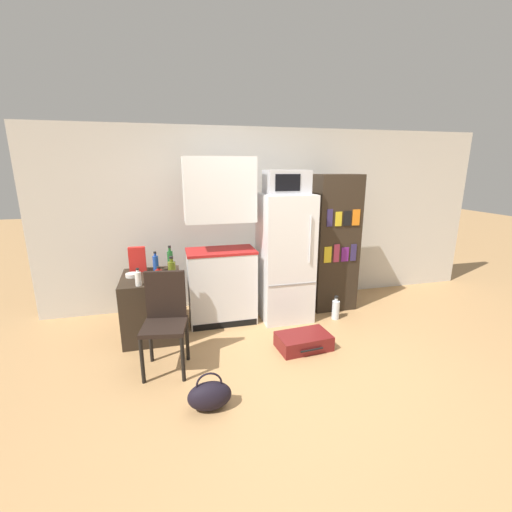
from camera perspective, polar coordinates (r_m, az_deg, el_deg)
The scene contains 18 objects.
ground_plane at distance 3.55m, azimuth 9.90°, elevation -18.49°, with size 24.00×24.00×0.00m, color tan.
wall_back at distance 4.97m, azimuth 3.23°, elevation 6.48°, with size 6.40×0.10×2.44m.
side_table at distance 4.22m, azimuth -16.80°, elevation -7.83°, with size 0.65×0.76×0.71m.
kitchen_hutch at distance 4.21m, azimuth -5.90°, elevation 1.22°, with size 0.84×0.47×2.04m.
refrigerator at distance 4.37m, azimuth 4.83°, elevation -0.27°, with size 0.63×0.63×1.61m.
microwave at distance 4.23m, azimuth 5.12°, elevation 12.20°, with size 0.52×0.36×0.28m.
bookshelf at distance 4.75m, azimuth 13.00°, elevation 2.02°, with size 0.59×0.36×1.83m.
bottle_olive_oil at distance 3.81m, azimuth -13.83°, elevation -2.45°, with size 0.08×0.08×0.28m.
bottle_green_tall at distance 4.16m, azimuth -14.09°, elevation -0.79°, with size 0.07×0.07×0.32m.
bottle_milk_white at distance 3.79m, azimuth -19.05°, elevation -3.54°, with size 0.06×0.06×0.19m.
bottle_ketchup_red at distance 3.83m, azimuth -15.86°, elevation -3.20°, with size 0.08×0.08×0.18m.
bottle_blue_soda at distance 4.22m, azimuth -16.37°, elevation -1.16°, with size 0.07×0.07×0.25m.
bowl at distance 4.13m, azimuth -19.95°, elevation -3.00°, with size 0.14×0.14×0.04m.
cereal_box at distance 4.28m, azimuth -19.17°, elevation -0.54°, with size 0.19×0.07×0.30m.
chair at distance 3.44m, azimuth -14.89°, elevation -9.18°, with size 0.46×0.46×0.96m.
suitcase_large_flat at distance 3.88m, azimuth 7.93°, elevation -13.88°, with size 0.60×0.41×0.16m.
handbag at distance 3.03m, azimuth -7.73°, elevation -22.04°, with size 0.36×0.20×0.33m.
water_bottle_front at distance 4.61m, azimuth 13.14°, elevation -8.64°, with size 0.10×0.10×0.31m.
Camera 1 is at (-1.28, -2.69, 1.93)m, focal length 24.00 mm.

